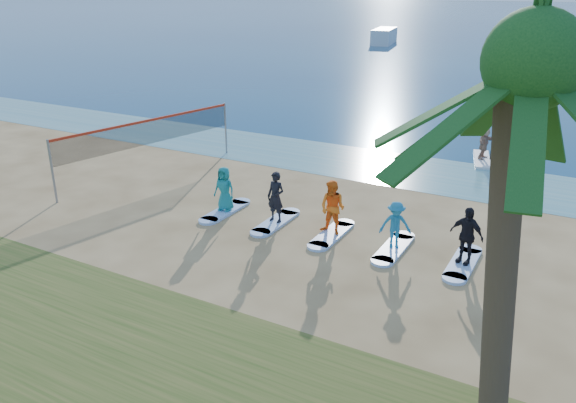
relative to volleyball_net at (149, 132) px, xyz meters
The scene contains 17 objects.
ground 10.25m from the volleyball_net, 26.49° to the right, with size 600.00×600.00×0.00m, color tan.
shallow_water 11.00m from the volleyball_net, 33.66° to the left, with size 600.00×600.00×0.00m, color teal.
volleyball_net is the anchor object (origin of this frame).
palm_tree 18.64m from the volleyball_net, 29.00° to the right, with size 5.60×5.60×8.02m.
paddleboard 15.51m from the volleyball_net, 36.84° to the left, with size 0.70×3.00×0.12m, color silver.
paddleboarder 15.43m from the volleyball_net, 36.84° to the left, with size 1.46×0.46×1.57m, color tan.
boat_offshore_a 62.42m from the volleyball_net, 100.62° to the left, with size 2.55×8.58×2.08m, color silver.
surfboard_0 6.03m from the volleyball_net, 21.16° to the right, with size 0.70×2.20×0.09m, color #A4CAFF.
student_0 5.82m from the volleyball_net, 21.16° to the right, with size 0.80×0.52×1.64m, color teal.
surfboard_1 8.00m from the volleyball_net, 15.42° to the right, with size 0.70×2.20×0.09m, color #A4CAFF.
student_1 7.84m from the volleyball_net, 15.42° to the right, with size 0.65×0.43×1.80m, color black.
surfboard_2 10.05m from the volleyball_net, 12.09° to the right, with size 0.70×2.20×0.09m, color #A4CAFF.
student_2 9.92m from the volleyball_net, 12.09° to the right, with size 0.89×0.69×1.83m, color orange.
surfboard_3 12.14m from the volleyball_net, ahead, with size 0.70×2.20×0.09m, color #A4CAFF.
student_3 12.04m from the volleyball_net, ahead, with size 0.98×0.56×1.52m, color teal.
surfboard_4 14.25m from the volleyball_net, ahead, with size 0.70×2.20×0.09m, color #A4CAFF.
student_4 14.16m from the volleyball_net, ahead, with size 1.03×0.43×1.76m, color black.
Camera 1 is at (7.64, -13.22, 7.83)m, focal length 35.00 mm.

